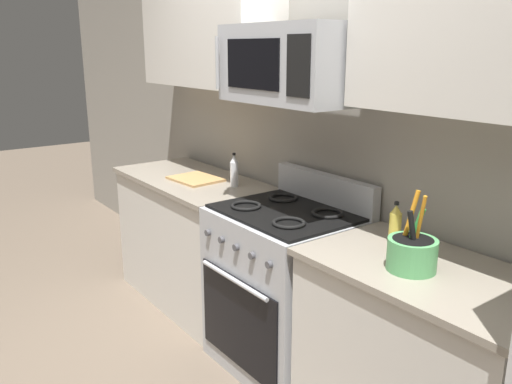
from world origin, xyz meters
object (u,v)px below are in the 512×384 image
cutting_board (196,179)px  bottle_oil (395,224)px  utensil_crock (412,253)px  microwave (293,64)px  range_oven (285,288)px  bottle_vinegar (234,171)px

cutting_board → bottle_oil: (1.56, 0.14, 0.08)m
utensil_crock → cutting_board: utensil_crock is taller
bottle_oil → microwave: bearing=-171.5°
bottle_oil → cutting_board: bearing=-175.0°
range_oven → cutting_board: size_ratio=3.25×
utensil_crock → cutting_board: 1.81m
range_oven → bottle_oil: (0.63, 0.12, 0.53)m
cutting_board → range_oven: bearing=1.0°
microwave → cutting_board: microwave is taller
cutting_board → utensil_crock: bearing=-1.7°
utensil_crock → bottle_vinegar: 1.52m
range_oven → bottle_vinegar: (-0.64, 0.10, 0.54)m
microwave → utensil_crock: bearing=-6.4°
utensil_crock → bottle_oil: (-0.24, 0.19, 0.02)m
range_oven → microwave: (-0.00, 0.03, 1.22)m
range_oven → cutting_board: (-0.93, -0.02, 0.44)m
microwave → bottle_oil: bearing=8.5°
microwave → bottle_vinegar: bearing=173.5°
microwave → bottle_oil: 0.94m
microwave → cutting_board: bearing=-177.3°
microwave → bottle_oil: (0.63, 0.09, -0.70)m
utensil_crock → cutting_board: (-1.80, 0.05, -0.07)m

